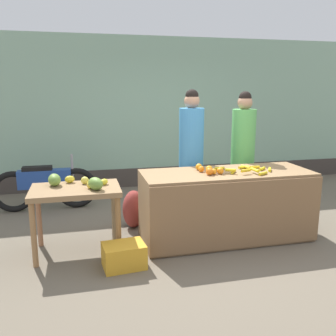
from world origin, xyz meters
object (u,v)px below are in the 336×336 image
parked_motorcycle (45,185)px  produce_crate (124,256)px  vendor_woman_green_shirt (243,155)px  produce_sack (134,209)px  vendor_woman_blue_shirt (191,157)px

parked_motorcycle → produce_crate: bearing=-66.2°
parked_motorcycle → vendor_woman_green_shirt: bearing=-19.1°
produce_crate → produce_sack: 1.17m
vendor_woman_green_shirt → produce_crate: size_ratio=4.19×
parked_motorcycle → produce_sack: size_ratio=3.08×
vendor_woman_blue_shirt → parked_motorcycle: 2.38m
produce_crate → parked_motorcycle: bearing=113.8°
parked_motorcycle → produce_crate: 2.42m
vendor_woman_green_shirt → produce_crate: (-1.89, -1.21, -0.80)m
vendor_woman_blue_shirt → produce_sack: 1.07m
vendor_woman_blue_shirt → produce_crate: (-1.09, -1.15, -0.82)m
vendor_woman_blue_shirt → produce_sack: vendor_woman_blue_shirt is taller
vendor_woman_green_shirt → produce_sack: size_ratio=3.55×
vendor_woman_green_shirt → produce_crate: 2.38m
vendor_woman_blue_shirt → vendor_woman_green_shirt: vendor_woman_blue_shirt is taller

